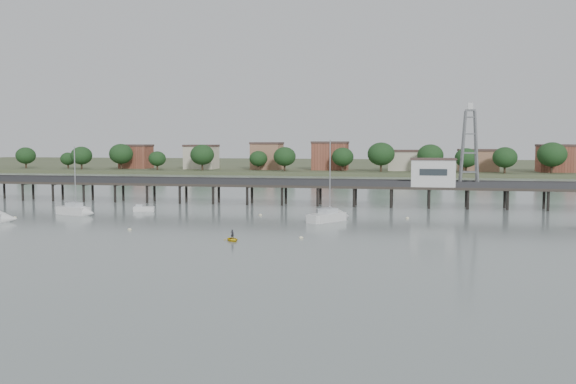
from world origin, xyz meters
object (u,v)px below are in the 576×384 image
sailboat_c (333,217)px  lattice_tower (469,149)px  yellow_dinghy (232,241)px  pier (301,186)px  sailboat_b (79,211)px  white_tender (143,209)px

sailboat_c → lattice_tower: bearing=-9.8°
yellow_dinghy → pier: bearing=58.3°
lattice_tower → sailboat_b: lattice_tower is taller
lattice_tower → white_tender: (-57.27, -16.31, -10.67)m
lattice_tower → white_tender: lattice_tower is taller
sailboat_c → white_tender: (-34.89, 6.90, -0.21)m
sailboat_b → yellow_dinghy: sailboat_b is taller
pier → yellow_dinghy: size_ratio=57.15×
pier → yellow_dinghy: pier is taller
pier → lattice_tower: (31.50, 0.00, 7.31)m
pier → sailboat_b: bearing=-145.4°
white_tender → yellow_dinghy: size_ratio=1.47×
yellow_dinghy → white_tender: bearing=99.6°
white_tender → yellow_dinghy: (24.84, -29.41, -0.43)m
pier → white_tender: (-25.77, -16.31, -3.36)m
pier → white_tender: bearing=-147.7°
lattice_tower → sailboat_c: 33.89m
pier → white_tender: 30.68m
lattice_tower → sailboat_b: size_ratio=1.27×
lattice_tower → sailboat_c: size_ratio=1.15×
sailboat_c → white_tender: size_ratio=3.47×
sailboat_b → white_tender: (8.48, 7.28, -0.21)m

